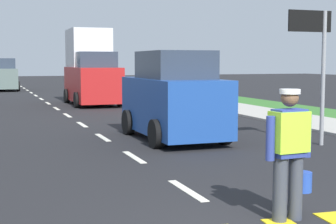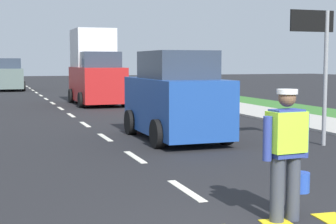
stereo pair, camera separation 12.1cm
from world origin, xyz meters
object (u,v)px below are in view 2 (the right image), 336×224
object	(u,v)px
lane_direction_sign	(317,45)
car_outgoing_ahead	(176,99)
delivery_truck	(96,70)
car_oncoming_third	(9,76)
road_worker	(287,148)

from	to	relation	value
lane_direction_sign	car_outgoing_ahead	distance (m)	3.73
delivery_truck	car_oncoming_third	distance (m)	13.91
lane_direction_sign	car_outgoing_ahead	xyz separation A→B (m)	(-2.78, 2.09, -1.35)
delivery_truck	lane_direction_sign	bearing A→B (deg)	-79.28
road_worker	delivery_truck	world-z (taller)	delivery_truck
road_worker	car_oncoming_third	distance (m)	32.09
road_worker	delivery_truck	bearing A→B (deg)	86.23
delivery_truck	car_oncoming_third	bearing A→B (deg)	104.15
road_worker	lane_direction_sign	xyz separation A→B (m)	(3.81, 4.86, 1.48)
car_outgoing_ahead	lane_direction_sign	bearing A→B (deg)	-36.91
lane_direction_sign	delivery_truck	distance (m)	13.95
road_worker	delivery_truck	distance (m)	18.60
delivery_truck	car_outgoing_ahead	xyz separation A→B (m)	(-0.19, -11.59, -0.55)
road_worker	lane_direction_sign	bearing A→B (deg)	51.90
car_oncoming_third	lane_direction_sign	bearing A→B (deg)	-77.57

